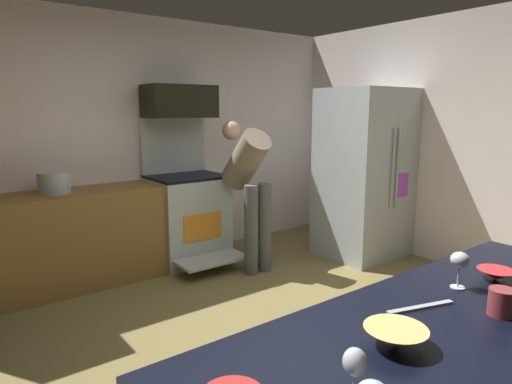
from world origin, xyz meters
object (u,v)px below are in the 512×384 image
mug_coffee (502,302)px  wine_glass_near (460,261)px  oven_range (187,215)px  microwave (180,101)px  mixing_bowl_prep (395,337)px  wine_glass_far (355,365)px  stock_pot (54,183)px  mixing_bowl_large (496,274)px  refrigerator (364,174)px  person_cook (249,182)px

mug_coffee → wine_glass_near: bearing=63.3°
oven_range → microwave: bearing=90.0°
mixing_bowl_prep → wine_glass_far: bearing=-161.1°
mixing_bowl_prep → stock_pot: size_ratio=0.74×
oven_range → wine_glass_near: (-0.50, -3.31, 0.50)m
oven_range → mug_coffee: (-0.62, -3.54, 0.44)m
oven_range → wine_glass_far: (-1.45, -3.56, 0.50)m
mixing_bowl_large → oven_range: bearing=85.4°
microwave → wine_glass_far: bearing=-111.6°
refrigerator → wine_glass_far: bearing=-141.0°
person_cook → wine_glass_near: (-0.90, -2.71, 0.10)m
person_cook → oven_range: bearing=123.0°
oven_range → mug_coffee: size_ratio=15.55×
mixing_bowl_prep → mug_coffee: bearing=-11.3°
refrigerator → microwave: bearing=147.0°
wine_glass_near → oven_range: bearing=81.4°
mug_coffee → refrigerator: bearing=47.6°
mixing_bowl_large → wine_glass_near: bearing=167.7°
wine_glass_near → wine_glass_far: 0.98m
mixing_bowl_large → wine_glass_near: size_ratio=1.01×
stock_pot → wine_glass_near: bearing=-76.2°
microwave → refrigerator: bearing=-33.0°
mixing_bowl_prep → wine_glass_far: (-0.33, -0.11, 0.08)m
wine_glass_far → mixing_bowl_prep: bearing=18.9°
person_cook → mixing_bowl_prep: (-1.51, -2.84, 0.02)m
refrigerator → mixing_bowl_prep: size_ratio=9.19×
mug_coffee → oven_range: bearing=80.1°
oven_range → mixing_bowl_prep: oven_range is taller
wine_glass_far → stock_pot: bearing=88.0°
mixing_bowl_large → stock_pot: (-1.05, 3.38, 0.08)m
wine_glass_far → stock_pot: stock_pot is taller
wine_glass_far → person_cook: bearing=58.1°
mug_coffee → stock_pot: bearing=101.2°
refrigerator → person_cook: bearing=162.7°
oven_range → mixing_bowl_large: size_ratio=9.70×
mixing_bowl_large → refrigerator: bearing=50.1°
refrigerator → mixing_bowl_prep: refrigerator is taller
mixing_bowl_prep → wine_glass_far: wine_glass_far is taller
refrigerator → person_cook: 1.37m
oven_range → mixing_bowl_prep: (-1.12, -3.44, 0.42)m
oven_range → wine_glass_near: 3.39m
refrigerator → mug_coffee: refrigerator is taller
mixing_bowl_large → wine_glass_far: size_ratio=1.00×
refrigerator → mixing_bowl_prep: (-2.81, -2.43, -0.00)m
wine_glass_near → mug_coffee: wine_glass_near is taller
refrigerator → wine_glass_far: refrigerator is taller
refrigerator → wine_glass_near: 3.19m
mixing_bowl_large → mixing_bowl_prep: bearing=-174.7°
person_cook → wine_glass_far: (-1.84, -2.95, 0.10)m
oven_range → mug_coffee: oven_range is taller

